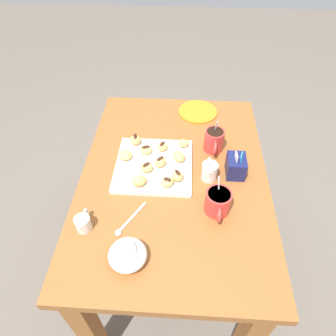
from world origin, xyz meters
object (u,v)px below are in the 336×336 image
(beignet_3, at_px, (139,181))
(chocolate_sauce_pitcher, at_px, (83,223))
(beignet_1, at_px, (179,156))
(ice_cream_bowl, at_px, (127,254))
(beignet_6, at_px, (167,182))
(beignet_7, at_px, (162,147))
(saucer_orange_left, at_px, (198,112))
(sugar_caddy, at_px, (236,166))
(beignet_2, at_px, (146,150))
(beignet_8, at_px, (183,143))
(cream_pitcher_white, at_px, (210,171))
(coffee_mug_red_left, at_px, (214,140))
(pastry_plate_square, at_px, (154,165))
(beignet_5, at_px, (160,162))
(beignet_10, at_px, (136,140))
(beignet_9, at_px, (147,167))
(beignet_0, at_px, (125,155))
(dining_table, at_px, (174,196))
(beignet_4, at_px, (178,176))
(coffee_mug_red_right, at_px, (218,202))

(beignet_3, bearing_deg, chocolate_sauce_pitcher, -40.64)
(beignet_3, bearing_deg, beignet_1, 134.26)
(ice_cream_bowl, distance_m, beignet_6, 0.32)
(beignet_7, bearing_deg, saucer_orange_left, 152.53)
(sugar_caddy, height_order, beignet_2, sugar_caddy)
(ice_cream_bowl, distance_m, beignet_8, 0.54)
(beignet_3, distance_m, beignet_7, 0.21)
(beignet_6, bearing_deg, cream_pitcher_white, 111.07)
(coffee_mug_red_left, relative_size, sugar_caddy, 1.38)
(beignet_7, bearing_deg, pastry_plate_square, -17.56)
(pastry_plate_square, distance_m, chocolate_sauce_pitcher, 0.36)
(ice_cream_bowl, relative_size, beignet_6, 2.25)
(beignet_3, xyz_separation_m, beignet_6, (-0.00, 0.10, -0.00))
(beignet_2, distance_m, beignet_5, 0.10)
(beignet_10, bearing_deg, saucer_orange_left, 134.22)
(coffee_mug_red_left, xyz_separation_m, beignet_5, (0.12, -0.21, -0.02))
(ice_cream_bowl, height_order, beignet_6, ice_cream_bowl)
(pastry_plate_square, bearing_deg, beignet_9, -35.84)
(beignet_10, bearing_deg, beignet_0, -18.54)
(pastry_plate_square, distance_m, beignet_5, 0.04)
(dining_table, relative_size, beignet_8, 23.26)
(cream_pitcher_white, bearing_deg, coffee_mug_red_left, 171.91)
(coffee_mug_red_left, distance_m, saucer_orange_left, 0.27)
(beignet_7, height_order, beignet_8, beignet_7)
(dining_table, relative_size, beignet_1, 18.67)
(beignet_3, relative_size, beignet_4, 1.20)
(beignet_0, bearing_deg, beignet_7, 112.23)
(chocolate_sauce_pitcher, distance_m, beignet_7, 0.45)
(beignet_1, bearing_deg, beignet_0, -89.91)
(chocolate_sauce_pitcher, bearing_deg, coffee_mug_red_right, 102.74)
(chocolate_sauce_pitcher, bearing_deg, beignet_5, 141.55)
(dining_table, xyz_separation_m, beignet_1, (-0.07, 0.02, 0.17))
(coffee_mug_red_right, distance_m, beignet_3, 0.30)
(ice_cream_bowl, height_order, beignet_4, ice_cream_bowl)
(pastry_plate_square, bearing_deg, cream_pitcher_white, 78.48)
(beignet_8, relative_size, beignet_10, 0.95)
(coffee_mug_red_left, distance_m, ice_cream_bowl, 0.60)
(sugar_caddy, bearing_deg, chocolate_sauce_pitcher, -61.62)
(beignet_6, bearing_deg, beignet_7, -170.51)
(beignet_4, bearing_deg, beignet_7, -157.18)
(ice_cream_bowl, xyz_separation_m, beignet_8, (-0.52, 0.16, -0.01))
(beignet_5, distance_m, beignet_6, 0.11)
(sugar_caddy, height_order, beignet_3, sugar_caddy)
(saucer_orange_left, height_order, beignet_10, beignet_10)
(pastry_plate_square, relative_size, chocolate_sauce_pitcher, 3.28)
(pastry_plate_square, relative_size, beignet_10, 6.42)
(beignet_10, bearing_deg, beignet_8, 89.52)
(dining_table, distance_m, cream_pitcher_white, 0.22)
(ice_cream_bowl, bearing_deg, cream_pitcher_white, 144.39)
(pastry_plate_square, distance_m, cream_pitcher_white, 0.22)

